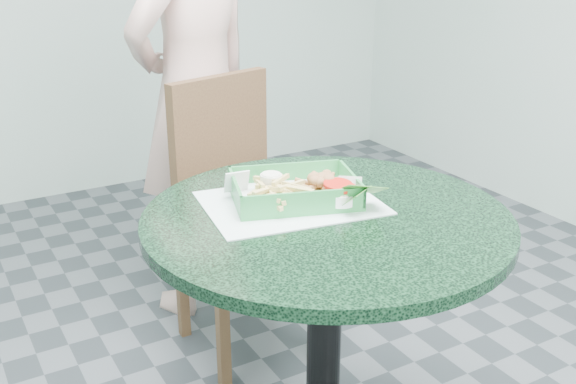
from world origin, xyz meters
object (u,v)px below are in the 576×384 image
cafe_table (325,287)px  diner_person (196,75)px  food_basket (294,202)px  crab_sandwich (321,187)px  sauce_ramekin (270,190)px  dining_chair (234,198)px

cafe_table → diner_person: 1.10m
cafe_table → food_basket: size_ratio=2.93×
diner_person → crab_sandwich: (-0.09, -0.97, -0.10)m
cafe_table → sauce_ramekin: sauce_ramekin is taller
diner_person → crab_sandwich: size_ratio=16.92×
food_basket → crab_sandwich: bearing=-17.9°
dining_chair → cafe_table: bearing=-114.6°
cafe_table → sauce_ramekin: 0.27m
diner_person → food_basket: 0.97m
cafe_table → dining_chair: size_ratio=0.91×
dining_chair → sauce_ramekin: (-0.19, -0.61, 0.27)m
diner_person → crab_sandwich: bearing=61.7°
crab_sandwich → sauce_ramekin: crab_sandwich is taller
food_basket → sauce_ramekin: 0.07m
diner_person → food_basket: diner_person is taller
cafe_table → sauce_ramekin: size_ratio=15.98×
cafe_table → food_basket: (-0.02, 0.10, 0.19)m
crab_sandwich → sauce_ramekin: size_ratio=2.00×
cafe_table → crab_sandwich: crab_sandwich is taller
crab_sandwich → diner_person: bearing=84.9°
dining_chair → crab_sandwich: (-0.08, -0.66, 0.27)m
cafe_table → sauce_ramekin: (-0.08, 0.13, 0.22)m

